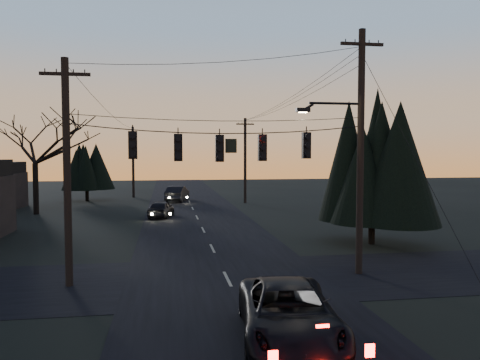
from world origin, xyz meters
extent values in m
cube|color=black|center=(0.00, 20.00, 0.01)|extent=(8.00, 120.00, 0.02)
cube|color=black|center=(0.00, 10.00, 0.01)|extent=(60.00, 7.00, 0.02)
cylinder|color=black|center=(-0.25, 10.00, 6.10)|extent=(11.50, 0.04, 0.04)
cylinder|color=black|center=(8.81, 15.96, 0.80)|extent=(0.36, 0.36, 1.60)
cone|color=black|center=(8.81, 15.96, 4.39)|extent=(4.49, 4.49, 6.39)
cylinder|color=black|center=(-12.88, 32.11, 2.09)|extent=(0.44, 0.44, 4.18)
cylinder|color=black|center=(-10.55, 42.70, 0.80)|extent=(0.36, 0.36, 1.60)
cone|color=black|center=(-10.55, 42.70, 3.50)|extent=(3.86, 3.86, 4.60)
imported|color=black|center=(0.80, 3.66, 0.75)|extent=(3.08, 5.62, 1.49)
imported|color=black|center=(-2.75, 28.60, 0.65)|extent=(2.31, 4.06, 1.30)
imported|color=black|center=(-1.18, 40.73, 0.79)|extent=(2.73, 5.02, 1.57)
camera|label=1|loc=(-2.39, -8.12, 4.99)|focal=35.00mm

